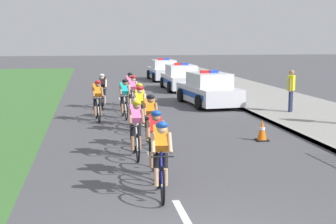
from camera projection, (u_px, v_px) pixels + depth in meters
sidewalk_slab at (288, 105)px, 21.47m from camera, size 4.69×60.00×0.12m
kerb_edge at (239, 106)px, 21.10m from camera, size 0.16×60.00×0.13m
lane_markings_centre at (144, 142)px, 14.13m from camera, size 0.14×21.60×0.01m
cyclist_lead at (161, 157)px, 9.17m from camera, size 0.44×1.72×1.56m
cyclist_second at (156, 142)px, 10.50m from camera, size 0.44×1.72×1.56m
cyclist_third at (136, 127)px, 12.18m from camera, size 0.42×1.72×1.56m
cyclist_fourth at (150, 120)px, 13.36m from camera, size 0.44×1.72×1.56m
cyclist_fifth at (140, 108)px, 15.59m from camera, size 0.45×1.72×1.56m
cyclist_sixth at (139, 104)px, 16.60m from camera, size 0.46×1.72×1.56m
cyclist_seventh at (98, 100)px, 17.63m from camera, size 0.44×1.72×1.56m
cyclist_eighth at (124, 98)px, 18.24m from camera, size 0.43×1.72×1.56m
cyclist_ninth at (130, 88)px, 21.63m from camera, size 0.42×1.72×1.56m
cyclist_tenth at (132, 93)px, 19.90m from camera, size 0.43×1.72×1.56m
cyclist_eleventh at (102, 90)px, 20.91m from camera, size 0.44×1.72×1.56m
police_car_nearest at (208, 90)px, 21.90m from camera, size 2.32×4.55×1.59m
police_car_second at (181, 78)px, 28.36m from camera, size 2.01×4.41×1.59m
police_car_third at (163, 71)px, 34.96m from camera, size 2.04×4.42×1.59m
traffic_cone_near at (262, 130)px, 14.28m from camera, size 0.36×0.36×0.64m
spectator_closest at (291, 88)px, 19.07m from camera, size 0.39×0.46×1.68m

